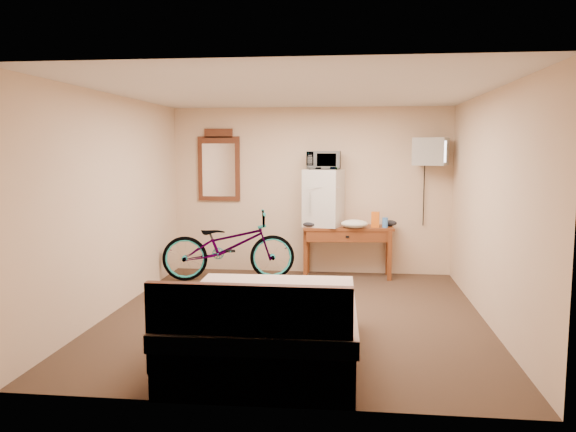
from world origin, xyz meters
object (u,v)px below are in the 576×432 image
Objects in this scene: blue_cup at (385,222)px; microwave at (324,160)px; desk at (348,235)px; wall_mirror at (219,166)px; crt_television at (431,152)px; bicycle at (229,246)px; mini_fridge at (324,198)px; bed at (267,327)px.

microwave is at bearing 175.97° from blue_cup.
wall_mirror reaches higher than desk.
desk is 1.68m from crt_television.
mini_fridge is at bearing -85.24° from bicycle.
blue_cup is (0.90, -0.06, -0.34)m from mini_fridge.
crt_television is (1.16, 0.02, 1.22)m from desk.
mini_fridge is 0.55m from microwave.
crt_television is 4.16m from bed.
desk is 0.65m from mini_fridge.
mini_fridge is 0.44× the size of bicycle.
bicycle is (-1.70, -0.37, -0.13)m from desk.
microwave is 3.33× the size of blue_cup.
wall_mirror reaches higher than bed.
desk is 2.81× the size of microwave.
mini_fridge is 3.53m from bed.
mini_fridge is at bearing 175.11° from desk.
wall_mirror reaches higher than bicycle.
mini_fridge is 0.39× the size of bed.
desk is 0.71× the size of bicycle.
mini_fridge is at bearing -122.03° from microwave.
blue_cup is (0.90, -0.06, -0.89)m from microwave.
bicycle is (0.28, -0.64, -1.12)m from wall_mirror.
wall_mirror is at bearing 109.49° from bed.
microwave is 1.64m from wall_mirror.
microwave is (-0.36, 0.03, 1.09)m from desk.
bicycle is at bearing -171.40° from blue_cup.
bicycle is (-2.23, -0.34, -0.32)m from blue_cup.
mini_fridge reaches higher than bed.
wall_mirror is (-3.14, 0.25, -0.22)m from crt_television.
microwave is at bearing 56.27° from mini_fridge.
microwave is 1.85m from bicycle.
crt_television is at bearing 1.33° from microwave.
bed is (1.29, -3.64, -1.33)m from wall_mirror.
microwave is 1.52m from crt_television.
bed is at bearing -93.83° from microwave.
crt_television is at bearing 61.42° from bed.
crt_television is (1.52, -0.01, 0.12)m from microwave.
bicycle is at bearing -163.34° from mini_fridge.
microwave is 3.70m from bed.
desk is 1.74m from bicycle.
desk is at bearing 78.48° from bed.
bicycle is at bearing -66.33° from wall_mirror.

